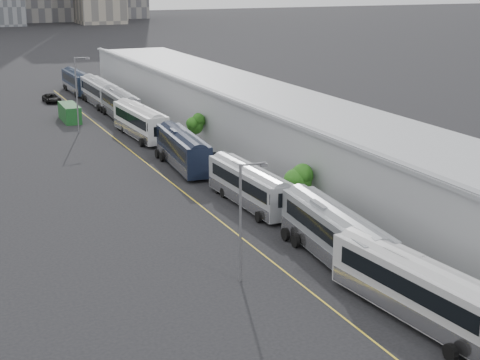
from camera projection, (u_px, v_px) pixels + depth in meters
sidewalk at (343, 213)px, 63.90m from camera, size 10.00×170.00×0.12m
lane_line at (232, 230)px, 59.82m from camera, size 0.12×160.00×0.02m
depot at (383, 170)px, 64.51m from camera, size 12.45×160.40×7.20m
bus_2 at (417, 295)px, 44.04m from camera, size 3.97×13.53×3.90m
bus_3 at (335, 239)px, 53.15m from camera, size 3.84×13.74×3.96m
bus_4 at (250, 189)px, 65.76m from camera, size 2.94×12.56×3.65m
bus_5 at (183, 153)px, 78.68m from camera, size 3.71×13.41×3.87m
bus_6 at (140, 124)px, 92.84m from camera, size 3.32×13.87×4.03m
bus_7 at (119, 107)px, 105.20m from camera, size 3.05×13.78×4.01m
bus_8 at (99, 94)px, 115.70m from camera, size 3.09×13.96×4.08m
bus_9 at (77, 84)px, 127.21m from camera, size 2.92×13.12×3.83m
tree_2 at (298, 178)px, 63.17m from camera, size 2.49×2.49×4.43m
tree_3 at (195, 123)px, 86.43m from camera, size 1.98×1.98×4.11m
street_lamp_near at (243, 214)px, 48.79m from camera, size 2.04×0.22×8.26m
street_lamp_far at (78, 90)px, 94.88m from camera, size 2.04×0.22×9.79m
shipping_container at (70, 113)px, 103.37m from camera, size 2.32×6.89×2.35m
suv at (52, 98)px, 118.15m from camera, size 2.48×5.07×1.39m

